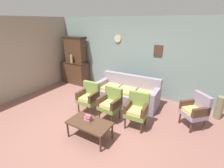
% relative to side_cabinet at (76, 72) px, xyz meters
% --- Properties ---
extents(ground_plane, '(7.68, 7.68, 0.00)m').
position_rel_side_cabinet_xyz_m(ground_plane, '(2.46, -2.25, -0.47)').
color(ground_plane, '#84564C').
extents(wall_back_with_decor, '(6.40, 0.09, 2.70)m').
position_rel_side_cabinet_xyz_m(wall_back_with_decor, '(2.47, 0.38, 0.89)').
color(wall_back_with_decor, gray).
rests_on(wall_back_with_decor, ground).
extents(wall_left_side, '(0.06, 5.20, 2.70)m').
position_rel_side_cabinet_xyz_m(wall_left_side, '(-0.77, -2.25, 0.88)').
color(wall_left_side, gray).
rests_on(wall_left_side, ground).
extents(side_cabinet, '(1.16, 0.55, 0.93)m').
position_rel_side_cabinet_xyz_m(side_cabinet, '(0.00, 0.00, 0.00)').
color(side_cabinet, '#472D1E').
rests_on(side_cabinet, ground).
extents(cabinet_upper_hutch, '(0.99, 0.38, 1.03)m').
position_rel_side_cabinet_xyz_m(cabinet_upper_hutch, '(0.00, 0.08, 0.98)').
color(cabinet_upper_hutch, '#472D1E').
rests_on(cabinet_upper_hutch, side_cabinet).
extents(vase_on_cabinet, '(0.11, 0.11, 0.33)m').
position_rel_side_cabinet_xyz_m(vase_on_cabinet, '(0.01, -0.19, 0.63)').
color(vase_on_cabinet, tan).
rests_on(vase_on_cabinet, side_cabinet).
extents(floral_couch, '(2.02, 0.86, 0.90)m').
position_rel_side_cabinet_xyz_m(floral_couch, '(2.75, -0.57, -0.14)').
color(floral_couch, gray).
rests_on(floral_couch, ground).
extents(armchair_near_cabinet, '(0.54, 0.51, 0.90)m').
position_rel_side_cabinet_xyz_m(armchair_near_cabinet, '(2.01, -1.64, 0.03)').
color(armchair_near_cabinet, olive).
rests_on(armchair_near_cabinet, ground).
extents(armchair_near_couch_end, '(0.55, 0.52, 0.90)m').
position_rel_side_cabinet_xyz_m(armchair_near_couch_end, '(2.76, -1.64, 0.03)').
color(armchair_near_couch_end, olive).
rests_on(armchair_near_couch_end, ground).
extents(armchair_by_doorway, '(0.56, 0.53, 0.90)m').
position_rel_side_cabinet_xyz_m(armchair_by_doorway, '(3.50, -1.59, 0.03)').
color(armchair_by_doorway, olive).
rests_on(armchair_by_doorway, ground).
extents(wingback_chair_by_fireplace, '(0.71, 0.71, 0.90)m').
position_rel_side_cabinet_xyz_m(wingback_chair_by_fireplace, '(4.77, -0.87, 0.03)').
color(wingback_chair_by_fireplace, gray).
rests_on(wingback_chair_by_fireplace, ground).
extents(coffee_table, '(1.00, 0.56, 0.42)m').
position_rel_side_cabinet_xyz_m(coffee_table, '(2.76, -2.57, -0.09)').
color(coffee_table, '#472D1E').
rests_on(coffee_table, ground).
extents(book_stack_on_table, '(0.18, 0.11, 0.15)m').
position_rel_side_cabinet_xyz_m(book_stack_on_table, '(2.69, -2.52, 0.02)').
color(book_stack_on_table, '#A95BAC').
rests_on(book_stack_on_table, coffee_table).
extents(floor_vase_by_wall, '(0.20, 0.20, 0.66)m').
position_rel_side_cabinet_xyz_m(floor_vase_by_wall, '(5.31, -0.10, -0.14)').
color(floor_vase_by_wall, '#766E50').
rests_on(floor_vase_by_wall, ground).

